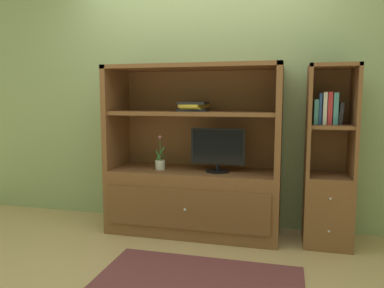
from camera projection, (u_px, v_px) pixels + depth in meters
name	position (u px, v px, depth m)	size (l,w,h in m)	color
ground_plane	(182.00, 247.00, 3.20)	(8.00, 8.00, 0.00)	tan
painted_rear_wall	(202.00, 84.00, 3.75)	(6.00, 0.10, 2.80)	#8C9E6B
area_rug	(197.00, 284.00, 2.56)	(1.43, 0.87, 0.01)	brown
media_console	(194.00, 181.00, 3.54)	(1.59, 0.58, 1.56)	brown
tv_monitor	(218.00, 149.00, 3.40)	(0.49, 0.22, 0.40)	black
potted_plant	(160.00, 163.00, 3.54)	(0.10, 0.14, 0.32)	beige
magazine_stack	(194.00, 106.00, 3.45)	(0.28, 0.36, 0.08)	black
bookshelf_tall	(328.00, 184.00, 3.24)	(0.39, 0.44, 1.54)	brown
upright_book_row	(327.00, 110.00, 3.16)	(0.24, 0.17, 0.27)	teal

